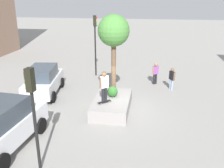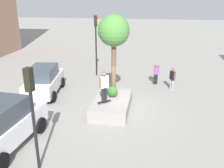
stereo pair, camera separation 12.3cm
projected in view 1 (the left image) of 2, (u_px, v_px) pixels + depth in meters
ground_plane at (116, 110)px, 14.82m from camera, size 120.00×120.00×0.00m
planter_ledge at (112, 104)px, 14.65m from camera, size 3.60×2.04×0.74m
plaza_tree at (114, 32)px, 14.00m from camera, size 1.80×1.80×4.72m
boxwood_shrub at (112, 92)px, 14.72m from camera, size 0.63×0.63×0.63m
skateboard at (104, 102)px, 13.94m from camera, size 0.68×0.74×0.07m
skateboarder at (104, 84)px, 13.59m from camera, size 0.48×0.47×1.76m
sedan_parked at (1, 126)px, 10.77m from camera, size 4.80×2.48×2.16m
police_car at (43, 81)px, 16.76m from camera, size 4.48×2.49×1.99m
traffic_light_corner at (95, 36)px, 20.08m from camera, size 0.34×0.37×4.93m
traffic_light_median at (32, 103)px, 8.88m from camera, size 0.30×0.35×4.10m
passerby_with_bag at (155, 72)px, 18.79m from camera, size 0.42×0.47×1.68m
bystander_watching at (172, 77)px, 17.68m from camera, size 0.46×0.40×1.60m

